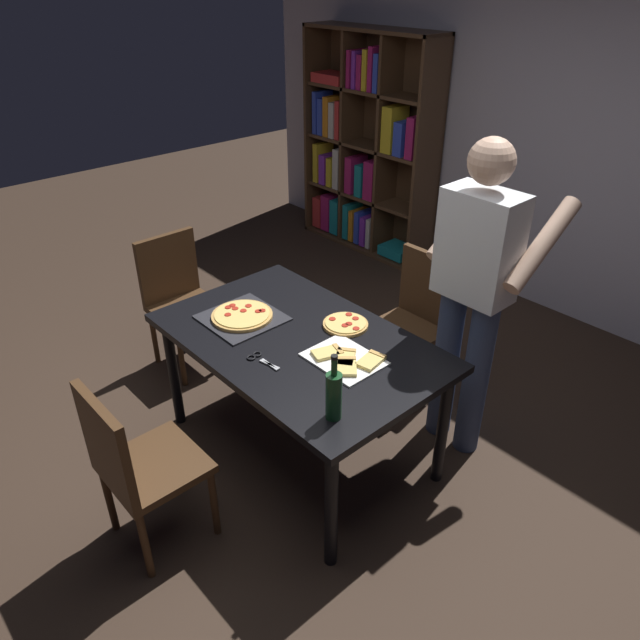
{
  "coord_description": "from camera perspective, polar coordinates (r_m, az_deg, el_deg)",
  "views": [
    {
      "loc": [
        2.0,
        -1.65,
        2.42
      ],
      "look_at": [
        0.0,
        0.15,
        0.8
      ],
      "focal_mm": 33.6,
      "sensor_mm": 36.0,
      "label": 1
    }
  ],
  "objects": [
    {
      "name": "chair_left_end",
      "position": [
        4.1,
        -13.29,
        2.45
      ],
      "size": [
        0.42,
        0.42,
        0.9
      ],
      "color": "#472D19",
      "rests_on": "ground_plane"
    },
    {
      "name": "chair_near_camera",
      "position": [
        2.84,
        -17.25,
        -12.78
      ],
      "size": [
        0.42,
        0.42,
        0.9
      ],
      "color": "#472D19",
      "rests_on": "ground_plane"
    },
    {
      "name": "ground_plane",
      "position": [
        3.54,
        -1.84,
        -12.02
      ],
      "size": [
        12.0,
        12.0,
        0.0
      ],
      "primitive_type": "plane",
      "color": "#38281E"
    },
    {
      "name": "kitchen_scissors",
      "position": [
        2.93,
        -5.77,
        -3.71
      ],
      "size": [
        0.2,
        0.09,
        0.01
      ],
      "color": "silver",
      "rests_on": "dining_table"
    },
    {
      "name": "wine_bottle",
      "position": [
        2.5,
        1.32,
        -7.12
      ],
      "size": [
        0.07,
        0.07,
        0.32
      ],
      "color": "#194723",
      "rests_on": "dining_table"
    },
    {
      "name": "dining_table",
      "position": [
        3.12,
        -2.05,
        -2.95
      ],
      "size": [
        1.51,
        0.94,
        0.75
      ],
      "color": "black",
      "rests_on": "ground_plane"
    },
    {
      "name": "back_wall",
      "position": [
        4.81,
        23.23,
        16.44
      ],
      "size": [
        6.4,
        0.1,
        2.8
      ],
      "primitive_type": "cube",
      "color": "#BCB7C6",
      "rests_on": "ground_plane"
    },
    {
      "name": "second_pizza_plain",
      "position": [
        3.18,
        2.45,
        -0.4
      ],
      "size": [
        0.24,
        0.24,
        0.03
      ],
      "color": "tan",
      "rests_on": "dining_table"
    },
    {
      "name": "bookshelf",
      "position": [
        5.76,
        4.37,
        15.71
      ],
      "size": [
        1.4,
        0.35,
        1.95
      ],
      "color": "#513823",
      "rests_on": "ground_plane"
    },
    {
      "name": "pepperoni_pizza_on_tray",
      "position": [
        3.26,
        -7.43,
        0.36
      ],
      "size": [
        0.39,
        0.39,
        0.04
      ],
      "color": "#2D2D33",
      "rests_on": "dining_table"
    },
    {
      "name": "chair_far_side",
      "position": [
        3.8,
        9.09,
        0.48
      ],
      "size": [
        0.42,
        0.42,
        0.9
      ],
      "color": "#472D19",
      "rests_on": "ground_plane"
    },
    {
      "name": "person_serving_pizza",
      "position": [
        3.14,
        14.52,
        3.15
      ],
      "size": [
        0.55,
        0.54,
        1.75
      ],
      "color": "#38476B",
      "rests_on": "ground_plane"
    },
    {
      "name": "pizza_slices_on_towel",
      "position": [
        2.9,
        2.51,
        -3.72
      ],
      "size": [
        0.36,
        0.29,
        0.03
      ],
      "color": "white",
      "rests_on": "dining_table"
    }
  ]
}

